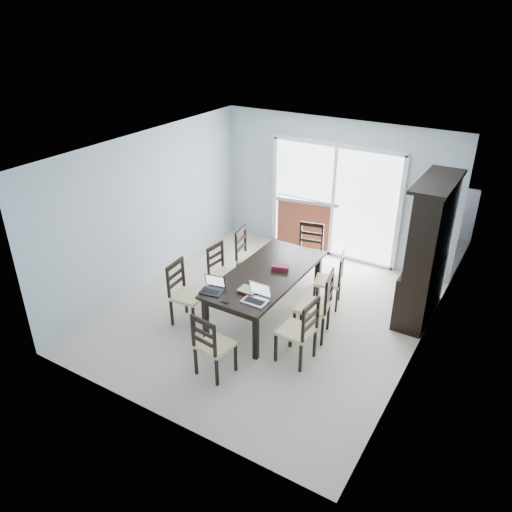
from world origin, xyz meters
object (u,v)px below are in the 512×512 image
Objects in this scene: chair_right_near at (303,325)px; game_box at (280,267)px; chair_left_near at (183,286)px; chair_left_far at (247,251)px; chair_end_far at (310,245)px; laptop_dark at (211,289)px; china_hutch at (427,253)px; chair_end_near at (210,340)px; chair_right_mid at (320,299)px; cell_phone at (225,302)px; chair_left_mid at (221,266)px; chair_right_far at (334,275)px; hot_tub at (336,212)px; dining_table at (266,277)px; laptop_silver at (255,298)px.

game_box is (-0.85, 0.94, 0.18)m from chair_right_near.
chair_left_far reaches higher than chair_left_near.
chair_left_near is at bearing 94.86° from chair_right_near.
laptop_dark is (-0.40, -2.35, 0.20)m from chair_end_far.
china_hutch reaches higher than chair_end_near.
chair_right_mid reaches higher than cell_phone.
game_box is at bearing 99.96° from chair_left_mid.
chair_right_far is 3.04× the size of laptop_dark.
chair_right_mid is at bearing 8.16° from chair_right_near.
laptop_dark is at bearing -115.18° from game_box.
hot_tub is (-0.39, 3.11, -0.26)m from game_box.
china_hutch is 3.48m from chair_end_near.
hot_tub is at bearing 7.47° from chair_right_mid.
dining_table is at bearing 56.76° from chair_right_near.
chair_right_mid reaches higher than chair_right_near.
game_box is (0.11, -1.27, 0.18)m from chair_end_far.
chair_right_near is (-1.04, -1.99, -0.47)m from china_hutch.
chair_end_far reaches higher than laptop_silver.
chair_left_mid is 0.98× the size of chair_end_near.
chair_end_near is 0.96× the size of chair_end_far.
china_hutch is at bearing 115.69° from chair_left_mid.
chair_end_near reaches higher than laptop_dark.
dining_table is 1.82× the size of chair_right_mid.
chair_right_near is at bearing 40.64° from chair_left_far.
dining_table is at bearing 87.97° from chair_left_mid.
chair_right_far reaches higher than game_box.
chair_right_mid is at bearing 105.10° from chair_left_near.
chair_right_mid is at bearing 38.98° from cell_phone.
chair_left_near is 0.94× the size of chair_right_mid.
chair_end_near is 3.19× the size of laptop_silver.
hot_tub is (0.73, 4.09, -0.08)m from chair_left_near.
chair_right_mid is 0.86m from game_box.
hot_tub reaches higher than game_box.
chair_end_near reaches higher than hot_tub.
chair_left_near is 1.09× the size of chair_right_far.
chair_left_far is at bearing -169.19° from china_hutch.
cell_phone is at bearing 75.48° from chair_end_far.
chair_right_near is at bearing 10.54° from cell_phone.
game_box is at bearing 45.78° from chair_right_near.
chair_right_near is at bearing -72.97° from hot_tub.
laptop_dark is (-0.49, 0.73, 0.23)m from chair_end_near.
hot_tub is (0.65, 3.21, -0.04)m from chair_left_mid.
chair_end_far is at bearing 70.08° from laptop_dark.
chair_left_far is 1.56m from chair_right_far.
chair_right_mid is at bearing 174.85° from chair_right_far.
hot_tub is (-0.26, 3.31, -0.15)m from dining_table.
chair_right_far is at bearing 72.41° from laptop_silver.
cell_phone is at bearing -31.23° from laptop_dark.
dining_table is at bearing 82.49° from cell_phone.
chair_left_far is at bearing -101.49° from hot_tub.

